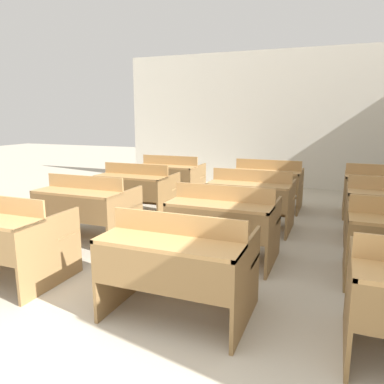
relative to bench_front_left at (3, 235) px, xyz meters
The scene contains 10 objects.
wall_back 6.13m from the bench_front_left, 75.27° to the left, with size 6.93×0.06×2.90m.
bench_front_left is the anchor object (origin of this frame).
bench_front_center 1.79m from the bench_front_left, ahead, with size 1.08×0.80×0.83m.
bench_second_left 1.24m from the bench_front_left, 89.16° to the left, with size 1.08×0.80×0.83m.
bench_second_center 2.17m from the bench_front_left, 34.92° to the left, with size 1.08×0.80×0.83m.
bench_third_left 2.48m from the bench_front_left, 89.58° to the left, with size 1.08×0.80×0.83m.
bench_third_center 3.07m from the bench_front_left, 54.10° to the left, with size 1.08×0.80×0.83m.
bench_back_left 3.71m from the bench_front_left, 89.74° to the left, with size 1.08×0.80×0.83m.
bench_back_center 4.13m from the bench_front_left, 64.20° to the left, with size 1.08×0.80×0.83m.
bench_back_right 5.14m from the bench_front_left, 46.65° to the left, with size 1.08×0.80×0.83m.
Camera 1 is at (1.34, -1.27, 1.54)m, focal length 35.00 mm.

